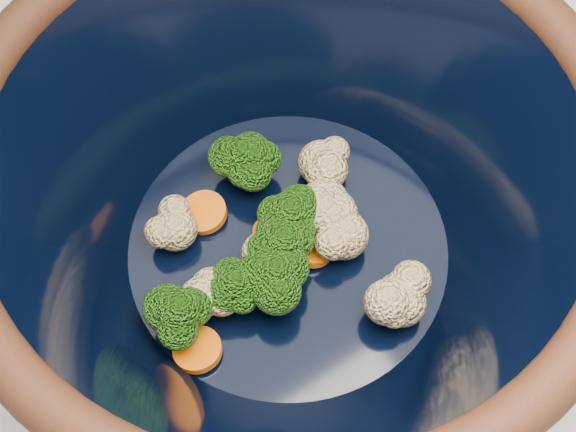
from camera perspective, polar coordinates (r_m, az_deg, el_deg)
The scene contains 3 objects.
counter at distance 1.01m, azimuth 2.49°, elevation -14.31°, with size 1.20×1.20×0.90m, color beige.
mixing_bowl at distance 0.50m, azimuth 0.00°, elevation 0.94°, with size 0.39×0.39×0.17m.
vegetable_pile at distance 0.52m, azimuth -0.85°, elevation -1.73°, with size 0.18×0.18×0.05m.
Camera 1 is at (-0.18, -0.19, 1.43)m, focal length 50.00 mm.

